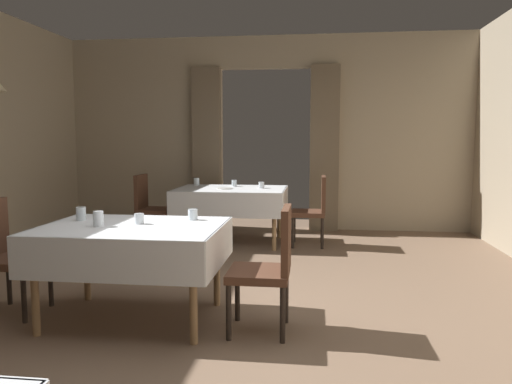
# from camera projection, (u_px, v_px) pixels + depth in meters

# --- Properties ---
(ground) EXTENTS (10.08, 10.08, 0.00)m
(ground) POSITION_uv_depth(u_px,v_px,m) (208.00, 327.00, 3.67)
(ground) COLOR #7A604C
(wall_back) EXTENTS (6.40, 0.27, 3.00)m
(wall_back) POSITION_uv_depth(u_px,v_px,m) (266.00, 133.00, 7.63)
(wall_back) COLOR tan
(wall_back) RESTS_ON ground
(dining_table_mid) EXTENTS (1.40, 1.03, 0.75)m
(dining_table_mid) POSITION_uv_depth(u_px,v_px,m) (132.00, 238.00, 3.76)
(dining_table_mid) COLOR olive
(dining_table_mid) RESTS_ON ground
(dining_table_far) EXTENTS (1.48, 1.05, 0.75)m
(dining_table_far) POSITION_uv_depth(u_px,v_px,m) (231.00, 195.00, 6.59)
(dining_table_far) COLOR olive
(dining_table_far) RESTS_ON ground
(chair_mid_left) EXTENTS (0.44, 0.44, 0.93)m
(chair_mid_left) POSITION_uv_depth(u_px,v_px,m) (4.00, 251.00, 3.92)
(chair_mid_left) COLOR black
(chair_mid_left) RESTS_ON ground
(chair_mid_right) EXTENTS (0.45, 0.44, 0.93)m
(chair_mid_right) POSITION_uv_depth(u_px,v_px,m) (270.00, 263.00, 3.53)
(chair_mid_right) COLOR black
(chair_mid_right) RESTS_ON ground
(chair_far_left) EXTENTS (0.44, 0.44, 0.93)m
(chair_far_left) POSITION_uv_depth(u_px,v_px,m) (150.00, 205.00, 6.67)
(chair_far_left) COLOR black
(chair_far_left) RESTS_ON ground
(chair_far_right) EXTENTS (0.45, 0.44, 0.93)m
(chair_far_right) POSITION_uv_depth(u_px,v_px,m) (314.00, 207.00, 6.42)
(chair_far_right) COLOR black
(chair_far_right) RESTS_ON ground
(glass_mid_a) EXTENTS (0.08, 0.08, 0.12)m
(glass_mid_a) POSITION_uv_depth(u_px,v_px,m) (98.00, 219.00, 3.71)
(glass_mid_a) COLOR silver
(glass_mid_a) RESTS_ON dining_table_mid
(glass_mid_b) EXTENTS (0.08, 0.08, 0.08)m
(glass_mid_b) POSITION_uv_depth(u_px,v_px,m) (139.00, 219.00, 3.82)
(glass_mid_b) COLOR silver
(glass_mid_b) RESTS_ON dining_table_mid
(glass_mid_c) EXTENTS (0.08, 0.08, 0.09)m
(glass_mid_c) POSITION_uv_depth(u_px,v_px,m) (193.00, 215.00, 4.01)
(glass_mid_c) COLOR silver
(glass_mid_c) RESTS_ON dining_table_mid
(glass_mid_d) EXTENTS (0.08, 0.08, 0.11)m
(glass_mid_d) POSITION_uv_depth(u_px,v_px,m) (81.00, 214.00, 3.99)
(glass_mid_d) COLOR silver
(glass_mid_d) RESTS_ON dining_table_mid
(plate_far_a) EXTENTS (0.21, 0.21, 0.01)m
(plate_far_a) POSITION_uv_depth(u_px,v_px,m) (225.00, 188.00, 6.51)
(plate_far_a) COLOR white
(plate_far_a) RESTS_ON dining_table_far
(glass_far_b) EXTENTS (0.08, 0.08, 0.09)m
(glass_far_b) POSITION_uv_depth(u_px,v_px,m) (261.00, 185.00, 6.59)
(glass_far_b) COLOR silver
(glass_far_b) RESTS_ON dining_table_far
(glass_far_c) EXTENTS (0.08, 0.08, 0.11)m
(glass_far_c) POSITION_uv_depth(u_px,v_px,m) (197.00, 182.00, 6.99)
(glass_far_c) COLOR silver
(glass_far_c) RESTS_ON dining_table_far
(glass_far_d) EXTENTS (0.07, 0.07, 0.09)m
(glass_far_d) POSITION_uv_depth(u_px,v_px,m) (234.00, 183.00, 6.85)
(glass_far_d) COLOR silver
(glass_far_d) RESTS_ON dining_table_far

